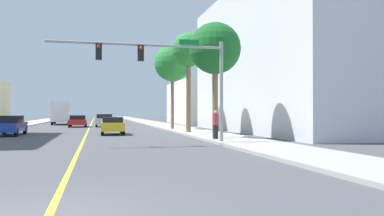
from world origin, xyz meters
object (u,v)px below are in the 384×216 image
at_px(traffic_signal_mast, 169,66).
at_px(palm_mid, 188,52).
at_px(car_blue, 10,125).
at_px(pedestrian, 216,125).
at_px(palm_far, 172,64).
at_px(car_red, 78,121).
at_px(palm_near, 215,49).
at_px(delivery_truck, 61,113).
at_px(car_yellow, 113,125).
at_px(car_white, 106,119).
at_px(car_silver, 103,120).

xyz_separation_m(traffic_signal_mast, palm_mid, (3.46, 9.96, 2.36)).
relative_size(car_blue, pedestrian, 2.59).
height_order(traffic_signal_mast, palm_mid, palm_mid).
distance_m(palm_far, car_red, 15.02).
bearing_deg(traffic_signal_mast, car_red, 102.53).
relative_size(palm_mid, palm_far, 0.99).
bearing_deg(pedestrian, palm_near, 96.01).
relative_size(palm_mid, delivery_truck, 1.03).
distance_m(palm_far, delivery_truck, 23.82).
relative_size(traffic_signal_mast, palm_mid, 1.17).
height_order(traffic_signal_mast, car_yellow, traffic_signal_mast).
xyz_separation_m(palm_near, delivery_truck, (-12.35, 32.65, -4.25)).
relative_size(car_white, car_red, 0.99).
bearing_deg(palm_near, car_blue, 151.78).
relative_size(traffic_signal_mast, car_white, 2.23).
height_order(car_silver, pedestrian, pedestrian).
height_order(car_blue, car_red, car_blue).
bearing_deg(palm_far, traffic_signal_mast, -101.65).
xyz_separation_m(car_silver, car_blue, (-7.13, -15.72, 0.02)).
relative_size(palm_mid, pedestrian, 4.66).
height_order(palm_near, pedestrian, palm_near).
distance_m(palm_near, palm_mid, 6.36).
xyz_separation_m(palm_near, car_white, (-6.27, 31.36, -5.13)).
distance_m(car_silver, car_red, 2.92).
distance_m(palm_far, car_silver, 13.58).
bearing_deg(car_yellow, palm_near, -46.21).
height_order(car_yellow, car_white, car_white).
bearing_deg(traffic_signal_mast, palm_mid, 70.87).
distance_m(palm_near, pedestrian, 5.21).
bearing_deg(palm_near, car_yellow, 132.95).
height_order(palm_far, car_white, palm_far).
bearing_deg(car_white, pedestrian, -82.61).
height_order(traffic_signal_mast, pedestrian, traffic_signal_mast).
xyz_separation_m(car_yellow, delivery_truck, (-6.03, 25.85, 0.93)).
height_order(car_silver, car_white, car_silver).
distance_m(car_blue, car_yellow, 7.60).
bearing_deg(car_white, palm_mid, -79.07).
relative_size(car_blue, car_white, 1.06).
height_order(palm_near, car_silver, palm_near).
xyz_separation_m(car_white, pedestrian, (5.74, -33.12, 0.26)).
height_order(palm_near, car_blue, palm_near).
xyz_separation_m(palm_mid, car_white, (-5.96, 25.05, -5.90)).
distance_m(traffic_signal_mast, pedestrian, 4.98).
height_order(palm_far, car_yellow, palm_far).
xyz_separation_m(traffic_signal_mast, car_yellow, (-2.56, 10.45, -3.58)).
height_order(car_silver, delivery_truck, delivery_truck).
distance_m(palm_far, car_blue, 15.52).
distance_m(car_blue, car_white, 25.09).
bearing_deg(palm_near, car_silver, 106.28).
bearing_deg(palm_near, pedestrian, -106.53).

